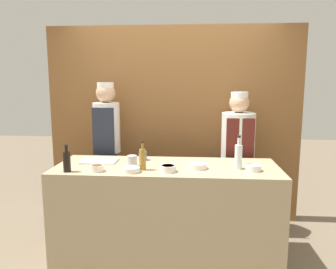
{
  "coord_description": "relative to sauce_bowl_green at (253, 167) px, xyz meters",
  "views": [
    {
      "loc": [
        0.25,
        -3.05,
        1.74
      ],
      "look_at": [
        0.0,
        0.15,
        1.21
      ],
      "focal_mm": 35.0,
      "sensor_mm": 36.0,
      "label": 1
    }
  ],
  "objects": [
    {
      "name": "counter",
      "position": [
        -0.8,
        0.12,
        -0.5
      ],
      "size": [
        2.14,
        0.77,
        0.93
      ],
      "color": "tan",
      "rests_on": "ground_plane"
    },
    {
      "name": "chef_right",
      "position": [
        -0.04,
        0.79,
        -0.09
      ],
      "size": [
        0.38,
        0.38,
        1.62
      ],
      "color": "#28282D",
      "rests_on": "ground_plane"
    },
    {
      "name": "bottle_soy",
      "position": [
        -1.67,
        -0.16,
        0.07
      ],
      "size": [
        0.07,
        0.07,
        0.25
      ],
      "color": "black",
      "rests_on": "counter"
    },
    {
      "name": "sauce_bowl_white",
      "position": [
        -0.5,
        0.03,
        -0.0
      ],
      "size": [
        0.16,
        0.16,
        0.05
      ],
      "color": "white",
      "rests_on": "counter"
    },
    {
      "name": "cutting_board",
      "position": [
        -1.49,
        0.21,
        -0.02
      ],
      "size": [
        0.35,
        0.24,
        0.02
      ],
      "color": "white",
      "rests_on": "counter"
    },
    {
      "name": "cabinet_wall",
      "position": [
        -0.8,
        1.15,
        0.23
      ],
      "size": [
        3.1,
        0.18,
        2.4
      ],
      "color": "brown",
      "rests_on": "ground_plane"
    },
    {
      "name": "ground_plane",
      "position": [
        -0.8,
        0.12,
        -0.97
      ],
      "size": [
        14.0,
        14.0,
        0.0
      ],
      "primitive_type": "plane",
      "color": "#756651"
    },
    {
      "name": "sauce_bowl_green",
      "position": [
        0.0,
        0.0,
        0.0
      ],
      "size": [
        0.14,
        0.14,
        0.05
      ],
      "color": "white",
      "rests_on": "counter"
    },
    {
      "name": "cup_steel",
      "position": [
        -1.13,
        0.08,
        0.02
      ],
      "size": [
        0.09,
        0.09,
        0.1
      ],
      "color": "#B7B7BC",
      "rests_on": "counter"
    },
    {
      "name": "chef_left",
      "position": [
        -1.56,
        0.79,
        -0.0
      ],
      "size": [
        0.31,
        0.31,
        1.73
      ],
      "color": "#28282D",
      "rests_on": "ground_plane"
    },
    {
      "name": "bottle_vinegar",
      "position": [
        -1.01,
        -0.05,
        0.07
      ],
      "size": [
        0.06,
        0.06,
        0.27
      ],
      "color": "olive",
      "rests_on": "counter"
    },
    {
      "name": "cup_blue",
      "position": [
        -1.06,
        0.33,
        0.01
      ],
      "size": [
        0.08,
        0.08,
        0.09
      ],
      "color": "#386093",
      "rests_on": "counter"
    },
    {
      "name": "sauce_bowl_red",
      "position": [
        -0.77,
        -0.09,
        0.0
      ],
      "size": [
        0.14,
        0.14,
        0.06
      ],
      "color": "white",
      "rests_on": "counter"
    },
    {
      "name": "sauce_bowl_orange",
      "position": [
        -1.1,
        -0.13,
        -0.01
      ],
      "size": [
        0.15,
        0.15,
        0.05
      ],
      "color": "white",
      "rests_on": "counter"
    },
    {
      "name": "bottle_clear",
      "position": [
        -0.13,
        0.06,
        0.09
      ],
      "size": [
        0.07,
        0.07,
        0.31
      ],
      "color": "silver",
      "rests_on": "counter"
    },
    {
      "name": "sauce_bowl_brown",
      "position": [
        -1.41,
        -0.13,
        0.0
      ],
      "size": [
        0.12,
        0.12,
        0.06
      ],
      "color": "white",
      "rests_on": "counter"
    }
  ]
}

